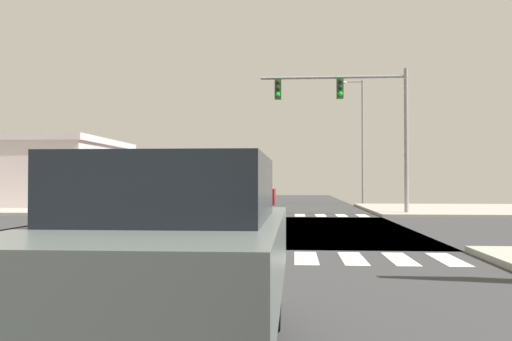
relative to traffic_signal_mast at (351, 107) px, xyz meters
The scene contains 11 objects.
ground 11.04m from the traffic_signal_mast, 126.57° to the right, with size 90.00×90.00×0.05m.
sidewalk_corner_ne 9.91m from the traffic_signal_mast, 30.36° to the left, with size 12.00×12.00×0.14m.
sidewalk_corner_nw 19.93m from the traffic_signal_mast, 167.24° to the left, with size 12.00×12.00×0.14m.
crosswalk_near 17.06m from the traffic_signal_mast, 111.74° to the right, with size 13.50×2.00×0.01m.
crosswalk_far 8.04m from the traffic_signal_mast, behind, with size 13.50×2.00×0.01m.
traffic_signal_mast is the anchor object (origin of this frame).
street_lamp 12.56m from the traffic_signal_mast, 81.29° to the left, with size 1.78×0.32×8.93m.
sedan_crossing_1 14.18m from the traffic_signal_mast, 124.93° to the left, with size 1.80×4.30×1.88m.
sedan_queued_2 9.48m from the traffic_signal_mast, 155.98° to the left, with size 1.80×4.30×1.88m.
sedan_leading_3 8.28m from the traffic_signal_mast, 143.34° to the right, with size 4.30×1.80×1.88m.
sedan_trailing_4 22.89m from the traffic_signal_mast, 99.60° to the right, with size 1.80×4.30×1.88m.
Camera 1 is at (3.01, -19.05, 1.67)m, focal length 37.91 mm.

